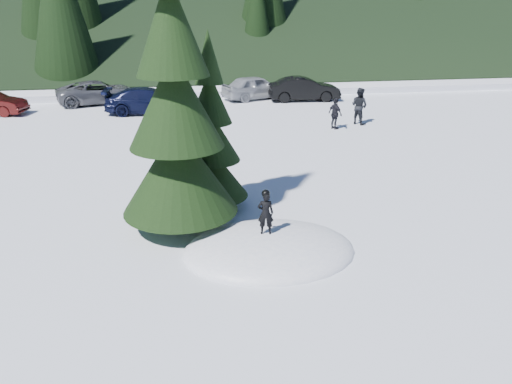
{
  "coord_description": "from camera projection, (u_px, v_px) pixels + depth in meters",
  "views": [
    {
      "loc": [
        -2.19,
        -11.33,
        6.08
      ],
      "look_at": [
        -0.11,
        1.47,
        1.1
      ],
      "focal_mm": 35.0,
      "sensor_mm": 36.0,
      "label": 1
    }
  ],
  "objects": [
    {
      "name": "car_4",
      "position": [
        256.0,
        87.0,
        32.72
      ],
      "size": [
        4.88,
        3.31,
        1.54
      ],
      "primitive_type": "imported",
      "rotation": [
        0.0,
        0.0,
        1.93
      ],
      "color": "#96989E",
      "rests_on": "ground"
    },
    {
      "name": "car_3",
      "position": [
        149.0,
        101.0,
        28.53
      ],
      "size": [
        5.15,
        2.4,
        1.46
      ],
      "primitive_type": "imported",
      "rotation": [
        0.0,
        0.0,
        1.5
      ],
      "color": "black",
      "rests_on": "ground"
    },
    {
      "name": "snow_mound",
      "position": [
        269.0,
        251.0,
        12.94
      ],
      "size": [
        4.48,
        3.52,
        0.96
      ],
      "primitive_type": "ellipsoid",
      "color": "white",
      "rests_on": "ground"
    },
    {
      "name": "spruce_short",
      "position": [
        211.0,
        143.0,
        14.96
      ],
      "size": [
        2.2,
        2.2,
        5.37
      ],
      "color": "#311F10",
      "rests_on": "ground"
    },
    {
      "name": "adult_1",
      "position": [
        335.0,
        114.0,
        25.0
      ],
      "size": [
        0.73,
        0.99,
        1.55
      ],
      "primitive_type": "imported",
      "rotation": [
        0.0,
        0.0,
        2.01
      ],
      "color": "black",
      "rests_on": "ground"
    },
    {
      "name": "car_5",
      "position": [
        304.0,
        89.0,
        32.2
      ],
      "size": [
        4.67,
        1.83,
        1.51
      ],
      "primitive_type": "imported",
      "rotation": [
        0.0,
        0.0,
        1.52
      ],
      "color": "black",
      "rests_on": "ground"
    },
    {
      "name": "adult_0",
      "position": [
        359.0,
        106.0,
        26.0
      ],
      "size": [
        1.12,
        1.17,
        1.9
      ],
      "primitive_type": "imported",
      "rotation": [
        0.0,
        0.0,
        2.19
      ],
      "color": "black",
      "rests_on": "ground"
    },
    {
      "name": "child_skier",
      "position": [
        266.0,
        213.0,
        12.64
      ],
      "size": [
        0.44,
        0.32,
        1.13
      ],
      "primitive_type": "imported",
      "rotation": [
        0.0,
        0.0,
        3.0
      ],
      "color": "black",
      "rests_on": "snow_mound"
    },
    {
      "name": "ground",
      "position": [
        269.0,
        251.0,
        12.94
      ],
      "size": [
        200.0,
        200.0,
        0.0
      ],
      "primitive_type": "plane",
      "color": "white",
      "rests_on": "ground"
    },
    {
      "name": "car_2",
      "position": [
        99.0,
        92.0,
        31.29
      ],
      "size": [
        5.58,
        3.68,
        1.43
      ],
      "primitive_type": "imported",
      "rotation": [
        0.0,
        0.0,
        1.85
      ],
      "color": "#4D4F55",
      "rests_on": "ground"
    },
    {
      "name": "spruce_tall",
      "position": [
        176.0,
        113.0,
        13.08
      ],
      "size": [
        3.2,
        3.2,
        8.6
      ],
      "color": "#311F10",
      "rests_on": "ground"
    }
  ]
}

